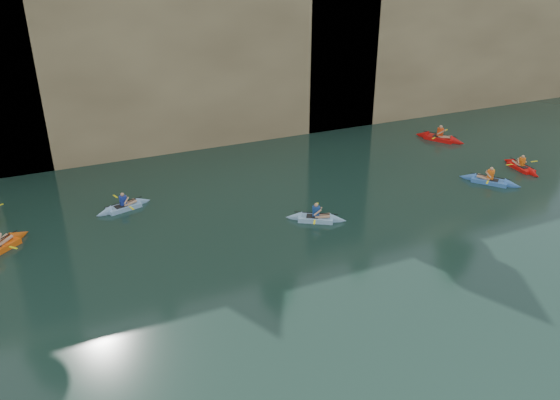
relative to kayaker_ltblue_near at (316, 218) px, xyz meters
name	(u,v)px	position (x,y,z in m)	size (l,w,h in m)	color
ground	(374,388)	(-3.39, -9.90, -0.14)	(160.00, 160.00, 0.00)	black
cliff	(138,32)	(-3.39, 20.10, 5.86)	(70.00, 16.00, 12.00)	tan
cliff_slab_center	(197,51)	(-1.39, 12.70, 5.56)	(24.00, 2.40, 11.40)	#99865D
cliff_slab_east	(459,43)	(18.61, 12.70, 4.78)	(26.00, 2.40, 9.84)	#99865D
sea_cave_center	(105,133)	(-7.39, 12.05, 1.46)	(3.50, 1.00, 3.20)	black
sea_cave_east	(319,97)	(6.61, 12.05, 2.11)	(5.00, 1.00, 4.50)	black
kayaker_ltblue_near	(316,218)	(0.00, 0.00, 0.00)	(2.72, 2.06, 1.10)	#80AFD7
kayaker_red_far	(521,167)	(13.47, 0.83, -0.01)	(2.09, 2.90, 1.04)	red
kayaker_ltblue_mid	(124,207)	(-7.74, 4.86, -0.01)	(2.87, 2.07, 1.06)	#7FA9D4
kayaker_blue_east	(490,181)	(10.41, 0.04, 0.00)	(2.45, 2.95, 1.12)	#3A72C5
kayaker_extra_east	(439,138)	(12.64, 6.78, 0.02)	(2.23, 3.22, 1.24)	red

